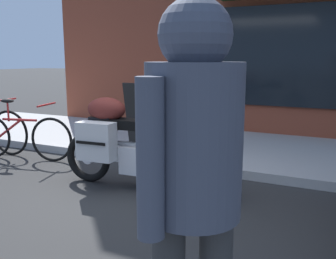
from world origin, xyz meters
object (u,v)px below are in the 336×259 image
pedestrian_walking (193,167)px  sandwich_board_sign (145,115)px  parked_bicycle (20,136)px  touring_motorcycle (133,139)px

pedestrian_walking → sandwich_board_sign: 4.58m
parked_bicycle → sandwich_board_sign: (1.52, 1.14, 0.27)m
touring_motorcycle → pedestrian_walking: size_ratio=1.25×
touring_motorcycle → pedestrian_walking: (1.69, -2.34, 0.51)m
touring_motorcycle → parked_bicycle: bearing=170.1°
parked_bicycle → pedestrian_walking: (3.91, -2.73, 0.74)m
sandwich_board_sign → pedestrian_walking: bearing=-58.3°
parked_bicycle → pedestrian_walking: size_ratio=0.95×
sandwich_board_sign → parked_bicycle: bearing=-143.0°
touring_motorcycle → parked_bicycle: size_ratio=1.31×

